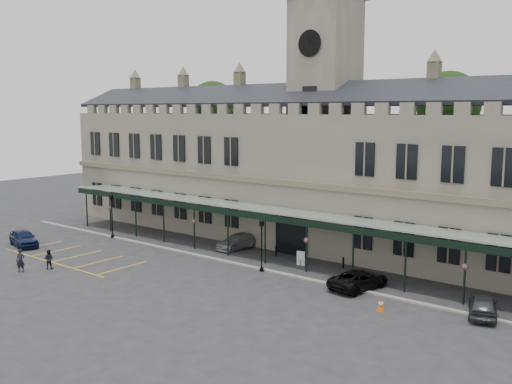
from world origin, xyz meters
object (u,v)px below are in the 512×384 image
Objects in this scene: car_van at (359,279)px; car_left_a at (24,238)px; clock_tower at (325,102)px; lamp_post_mid at (262,240)px; car_taxi at (238,241)px; station_building at (323,175)px; lamp_post_left at (112,211)px; traffic_cone at (381,305)px; person_b at (49,259)px; person_a at (21,261)px; car_right_a at (483,305)px; sign_board at (301,258)px.

car_left_a is at bearing 24.80° from car_van.
lamp_post_mid is (1.20, -10.81, -10.62)m from clock_tower.
car_taxi is (-6.20, 4.52, -1.83)m from lamp_post_mid.
car_taxi is (-5.00, -6.21, -5.81)m from station_building.
car_left_a is at bearing -139.74° from clock_tower.
traffic_cone is at bearing -4.83° from lamp_post_left.
person_b is at bearing -120.91° from station_building.
clock_tower reaches higher than station_building.
person_a is 2.05m from person_b.
car_right_a is (5.23, 2.96, 0.32)m from traffic_cone.
car_right_a is at bearing -63.55° from car_left_a.
person_a is at bearing -149.81° from sign_board.
lamp_post_left is 0.99× the size of car_taxi.
sign_board is at bearing 5.13° from person_a.
lamp_post_mid is at bearing -57.26° from car_left_a.
lamp_post_left is 11.36m from person_b.
lamp_post_left is 6.11× the size of traffic_cone.
person_b reaches higher than car_right_a.
car_left_a is 39.34m from car_right_a.
clock_tower reaches higher than lamp_post_mid.
lamp_post_mid is at bearing -83.69° from clock_tower.
sign_board is at bearing -27.81° from car_right_a.
car_left_a is 2.48× the size of person_a.
sign_board is 25.75m from car_left_a.
station_building reaches higher than car_taxi.
person_a is at bearing 4.00° from car_right_a.
station_building reaches higher than car_van.
car_left_a is (-23.62, -10.26, 0.19)m from sign_board.
traffic_cone is at bearing 161.38° from person_b.
person_b is at bearing -143.96° from lamp_post_mid.
clock_tower is 21.17× the size of sign_board.
station_building is at bearing 31.30° from lamp_post_left.
station_building is 9.87m from car_taxi.
sign_board is 0.26× the size of car_left_a.
traffic_cone is at bearing -66.76° from car_left_a.
traffic_cone is 0.47× the size of person_b.
car_right_a is at bearing -29.83° from station_building.
lamp_post_left is at bearing -98.82° from person_b.
sign_board is 0.75× the size of person_b.
person_a is (-13.20, -22.47, -12.21)m from clock_tower.
car_right_a is 2.56× the size of person_b.
car_taxi reaches higher than traffic_cone.
clock_tower reaches higher than person_a.
clock_tower is at bearing 31.51° from lamp_post_left.
car_right_a is (14.98, -2.66, 0.11)m from sign_board.
station_building is 18.99m from traffic_cone.
car_right_a reaches higher than sign_board.
station_building is 38.43× the size of person_b.
sign_board is (2.62, -7.52, -12.54)m from clock_tower.
car_van is at bearing 1.29° from lamp_post_left.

